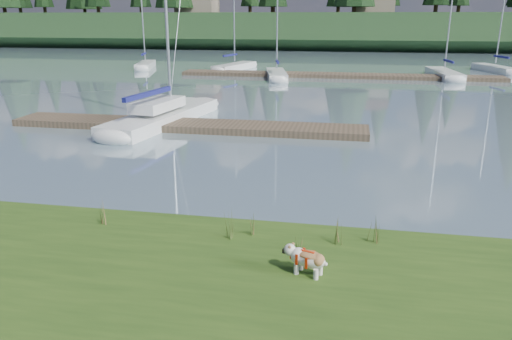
# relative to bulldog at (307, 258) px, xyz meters

# --- Properties ---
(ground) EXTENTS (200.00, 200.00, 0.00)m
(ground) POSITION_rel_bulldog_xyz_m (-2.53, 33.79, -0.67)
(ground) COLOR gray
(ground) RESTS_ON ground
(bank) EXTENTS (60.00, 9.00, 0.35)m
(bank) POSITION_rel_bulldog_xyz_m (-2.53, -2.21, -0.49)
(bank) COLOR #2F4C16
(bank) RESTS_ON ground
(ridge) EXTENTS (200.00, 20.00, 5.00)m
(ridge) POSITION_rel_bulldog_xyz_m (-2.53, 76.79, 1.83)
(ridge) COLOR #1C351A
(ridge) RESTS_ON ground
(bulldog) EXTENTS (0.86, 0.53, 0.51)m
(bulldog) POSITION_rel_bulldog_xyz_m (0.00, 0.00, 0.00)
(bulldog) COLOR silver
(bulldog) RESTS_ON bank
(sailboat_main) EXTENTS (3.25, 9.55, 13.44)m
(sailboat_main) POSITION_rel_bulldog_xyz_m (-7.86, 14.44, -0.25)
(sailboat_main) COLOR silver
(sailboat_main) RESTS_ON ground
(dock_near) EXTENTS (16.00, 2.00, 0.30)m
(dock_near) POSITION_rel_bulldog_xyz_m (-6.53, 12.79, -0.52)
(dock_near) COLOR #4C3D2C
(dock_near) RESTS_ON ground
(dock_far) EXTENTS (26.00, 2.20, 0.30)m
(dock_far) POSITION_rel_bulldog_xyz_m (-0.53, 33.79, -0.52)
(dock_far) COLOR #4C3D2C
(dock_far) RESTS_ON ground
(sailboat_bg_0) EXTENTS (2.89, 6.57, 9.54)m
(sailboat_bg_0) POSITION_rel_bulldog_xyz_m (-19.06, 38.38, -0.34)
(sailboat_bg_0) COLOR silver
(sailboat_bg_0) RESTS_ON ground
(sailboat_bg_1) EXTENTS (3.23, 7.25, 10.73)m
(sailboat_bg_1) POSITION_rel_bulldog_xyz_m (-9.97, 38.54, -0.34)
(sailboat_bg_1) COLOR silver
(sailboat_bg_1) RESTS_ON ground
(sailboat_bg_2) EXTENTS (2.77, 7.16, 10.66)m
(sailboat_bg_2) POSITION_rel_bulldog_xyz_m (-5.44, 32.68, -0.34)
(sailboat_bg_2) COLOR silver
(sailboat_bg_2) RESTS_ON ground
(sailboat_bg_3) EXTENTS (2.22, 7.92, 11.50)m
(sailboat_bg_3) POSITION_rel_bulldog_xyz_m (8.00, 35.96, -0.34)
(sailboat_bg_3) COLOR silver
(sailboat_bg_3) RESTS_ON ground
(sailboat_bg_4) EXTENTS (3.09, 6.77, 9.98)m
(sailboat_bg_4) POSITION_rel_bulldog_xyz_m (13.08, 40.97, -0.34)
(sailboat_bg_4) COLOR silver
(sailboat_bg_4) RESTS_ON ground
(weed_0) EXTENTS (0.17, 0.14, 0.68)m
(weed_0) POSITION_rel_bulldog_xyz_m (-1.72, 1.25, -0.03)
(weed_0) COLOR #475B23
(weed_0) RESTS_ON bank
(weed_1) EXTENTS (0.17, 0.14, 0.56)m
(weed_1) POSITION_rel_bulldog_xyz_m (-1.27, 1.49, -0.08)
(weed_1) COLOR #475B23
(weed_1) RESTS_ON bank
(weed_2) EXTENTS (0.17, 0.14, 0.71)m
(weed_2) POSITION_rel_bulldog_xyz_m (0.49, 1.39, -0.02)
(weed_2) COLOR #475B23
(weed_2) RESTS_ON bank
(weed_3) EXTENTS (0.17, 0.14, 0.65)m
(weed_3) POSITION_rel_bulldog_xyz_m (-4.77, 1.45, -0.05)
(weed_3) COLOR #475B23
(weed_3) RESTS_ON bank
(weed_4) EXTENTS (0.17, 0.14, 0.36)m
(weed_4) POSITION_rel_bulldog_xyz_m (-0.21, 0.84, -0.17)
(weed_4) COLOR #475B23
(weed_4) RESTS_ON bank
(weed_5) EXTENTS (0.17, 0.14, 0.65)m
(weed_5) POSITION_rel_bulldog_xyz_m (1.24, 1.57, -0.04)
(weed_5) COLOR #475B23
(weed_5) RESTS_ON bank
(mud_lip) EXTENTS (60.00, 0.50, 0.14)m
(mud_lip) POSITION_rel_bulldog_xyz_m (-2.53, 2.19, -0.60)
(mud_lip) COLOR #33281C
(mud_lip) RESTS_ON ground
(house_0) EXTENTS (6.30, 5.30, 4.65)m
(house_0) POSITION_rel_bulldog_xyz_m (-24.53, 73.79, 6.64)
(house_0) COLOR gray
(house_0) RESTS_ON ridge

